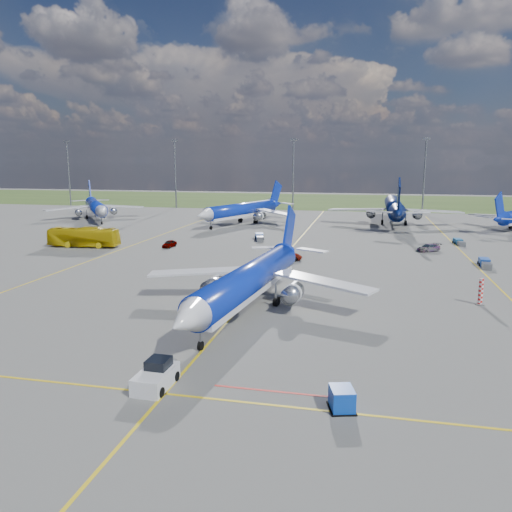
% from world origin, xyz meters
% --- Properties ---
extents(ground, '(400.00, 400.00, 0.00)m').
position_xyz_m(ground, '(0.00, 0.00, 0.00)').
color(ground, '#575754').
rests_on(ground, ground).
extents(grass_strip, '(400.00, 80.00, 0.01)m').
position_xyz_m(grass_strip, '(0.00, 150.00, 0.00)').
color(grass_strip, '#2D4719').
rests_on(grass_strip, ground).
extents(taxiway_lines, '(60.25, 160.00, 0.02)m').
position_xyz_m(taxiway_lines, '(0.17, 27.70, 0.01)').
color(taxiway_lines, gold).
rests_on(taxiway_lines, ground).
extents(floodlight_masts, '(202.20, 0.50, 22.70)m').
position_xyz_m(floodlight_masts, '(10.00, 110.00, 12.56)').
color(floodlight_masts, slate).
rests_on(floodlight_masts, ground).
extents(warning_post, '(0.50, 0.50, 3.00)m').
position_xyz_m(warning_post, '(26.00, 8.00, 1.50)').
color(warning_post, red).
rests_on(warning_post, ground).
extents(bg_jet_nw, '(44.83, 46.88, 9.77)m').
position_xyz_m(bg_jet_nw, '(-58.87, 73.41, 0.00)').
color(bg_jet_nw, '#0B24A0').
rests_on(bg_jet_nw, ground).
extents(bg_jet_nnw, '(41.11, 46.44, 10.09)m').
position_xyz_m(bg_jet_nnw, '(-17.47, 72.46, 0.00)').
color(bg_jet_nnw, '#0B24A0').
rests_on(bg_jet_nnw, ground).
extents(bg_jet_n, '(35.23, 45.98, 11.95)m').
position_xyz_m(bg_jet_n, '(20.11, 81.64, 0.00)').
color(bg_jet_n, '#081443').
rests_on(bg_jet_n, ground).
extents(main_airliner, '(32.23, 39.97, 9.68)m').
position_xyz_m(main_airliner, '(1.25, 0.50, 0.00)').
color(main_airliner, '#0B24A0').
rests_on(main_airliner, ground).
extents(pushback_tug, '(2.19, 5.65, 1.91)m').
position_xyz_m(pushback_tug, '(-1.02, -19.01, 0.77)').
color(pushback_tug, silver).
rests_on(pushback_tug, ground).
extents(uld_container, '(1.88, 2.13, 1.45)m').
position_xyz_m(uld_container, '(12.08, -19.55, 0.73)').
color(uld_container, '#0D3FB7').
rests_on(uld_container, ground).
extents(apron_bus, '(13.41, 4.03, 3.68)m').
position_xyz_m(apron_bus, '(-38.02, 32.72, 1.84)').
color(apron_bus, '#C4A70B').
rests_on(apron_bus, ground).
extents(service_car_a, '(1.82, 3.95, 1.31)m').
position_xyz_m(service_car_a, '(-22.31, 35.75, 0.66)').
color(service_car_a, '#999999').
rests_on(service_car_a, ground).
extents(service_car_b, '(5.28, 2.75, 1.42)m').
position_xyz_m(service_car_b, '(0.84, 28.43, 0.71)').
color(service_car_b, '#999999').
rests_on(service_car_b, ground).
extents(service_car_c, '(4.77, 4.39, 1.34)m').
position_xyz_m(service_car_c, '(24.23, 41.57, 0.67)').
color(service_car_c, '#999999').
rests_on(service_car_c, ground).
extents(baggage_tug_w, '(1.67, 5.06, 1.12)m').
position_xyz_m(baggage_tug_w, '(31.12, 29.84, 0.52)').
color(baggage_tug_w, '#1B45A2').
rests_on(baggage_tug_w, ground).
extents(baggage_tug_c, '(2.73, 5.53, 1.20)m').
position_xyz_m(baggage_tug_c, '(-7.77, 47.97, 0.56)').
color(baggage_tug_c, '#1C48AB').
rests_on(baggage_tug_c, ground).
extents(baggage_tug_e, '(1.68, 4.71, 1.04)m').
position_xyz_m(baggage_tug_e, '(30.80, 50.41, 0.48)').
color(baggage_tug_e, '#17588E').
rests_on(baggage_tug_e, ground).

